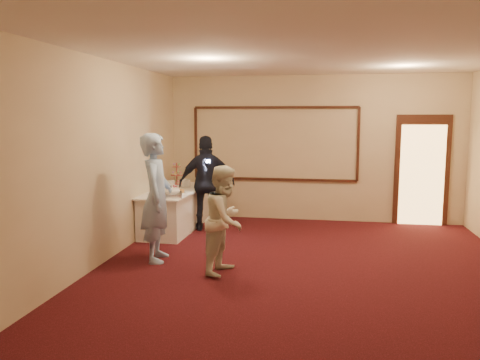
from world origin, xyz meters
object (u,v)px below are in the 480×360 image
(pavlova_tray, at_px, (172,192))
(woman, at_px, (225,219))
(buffet_table, at_px, (176,209))
(plate_stack_b, at_px, (186,183))
(man, at_px, (157,198))
(plate_stack_a, at_px, (170,185))
(tart, at_px, (178,192))
(cupcake_stand, at_px, (177,175))
(guest, at_px, (207,183))

(pavlova_tray, xyz_separation_m, woman, (1.27, -1.55, -0.10))
(buffet_table, xyz_separation_m, woman, (1.45, -2.30, 0.36))
(plate_stack_b, bearing_deg, man, -84.19)
(buffet_table, bearing_deg, woman, -57.80)
(plate_stack_a, relative_size, tart, 0.74)
(woman, bearing_deg, cupcake_stand, 39.99)
(pavlova_tray, xyz_separation_m, man, (0.15, -1.18, 0.11))
(plate_stack_a, relative_size, plate_stack_b, 1.15)
(plate_stack_a, xyz_separation_m, tart, (0.28, -0.38, -0.06))
(guest, bearing_deg, tart, 28.12)
(buffet_table, distance_m, woman, 2.74)
(plate_stack_b, xyz_separation_m, tart, (0.07, -0.77, -0.05))
(plate_stack_b, relative_size, man, 0.10)
(plate_stack_a, bearing_deg, pavlova_tray, -69.34)
(cupcake_stand, xyz_separation_m, plate_stack_a, (0.10, -0.79, -0.09))
(woman, height_order, guest, guest)
(woman, bearing_deg, man, 83.60)
(woman, bearing_deg, buffet_table, 44.03)
(pavlova_tray, height_order, woman, woman)
(buffet_table, relative_size, pavlova_tray, 4.22)
(pavlova_tray, xyz_separation_m, guest, (0.43, 0.83, 0.05))
(plate_stack_b, xyz_separation_m, woman, (1.36, -2.72, -0.10))
(tart, bearing_deg, woman, -56.49)
(pavlova_tray, height_order, cupcake_stand, cupcake_stand)
(tart, bearing_deg, buffet_table, 114.21)
(cupcake_stand, relative_size, plate_stack_a, 2.30)
(buffet_table, xyz_separation_m, pavlova_tray, (0.18, -0.75, 0.46))
(plate_stack_b, bearing_deg, tart, -84.92)
(buffet_table, distance_m, man, 2.04)
(buffet_table, xyz_separation_m, tart, (0.16, -0.35, 0.41))
(cupcake_stand, xyz_separation_m, man, (0.55, -2.74, 0.02))
(tart, bearing_deg, pavlova_tray, -87.44)
(cupcake_stand, distance_m, guest, 1.11)
(plate_stack_a, relative_size, woman, 0.14)
(pavlova_tray, distance_m, guest, 0.93)
(buffet_table, distance_m, pavlova_tray, 0.90)
(buffet_table, height_order, plate_stack_a, plate_stack_a)
(cupcake_stand, height_order, plate_stack_a, cupcake_stand)
(buffet_table, xyz_separation_m, cupcake_stand, (-0.22, 0.82, 0.56))
(pavlova_tray, bearing_deg, cupcake_stand, 104.23)
(tart, xyz_separation_m, woman, (1.29, -1.94, -0.05))
(pavlova_tray, height_order, tart, pavlova_tray)
(plate_stack_a, bearing_deg, guest, 3.92)
(buffet_table, height_order, woman, woman)
(tart, height_order, woman, woman)
(plate_stack_b, bearing_deg, buffet_table, -102.04)
(cupcake_stand, xyz_separation_m, plate_stack_b, (0.31, -0.40, -0.10))
(tart, height_order, guest, guest)
(plate_stack_a, height_order, guest, guest)
(plate_stack_b, xyz_separation_m, man, (0.24, -2.35, 0.11))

